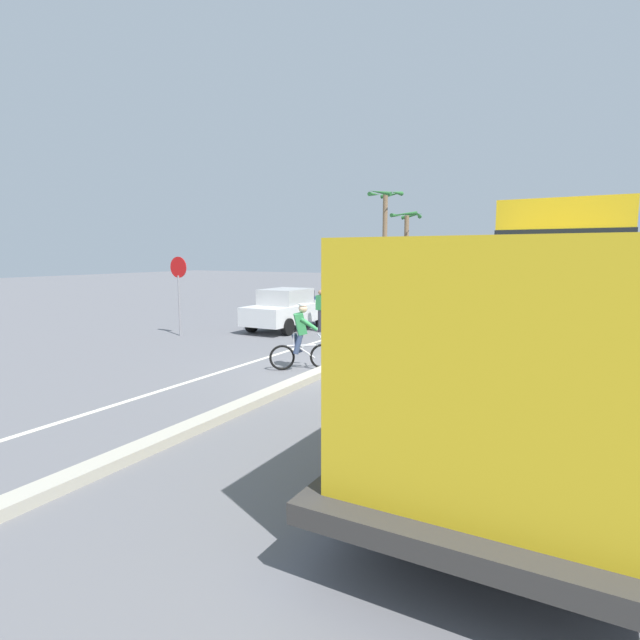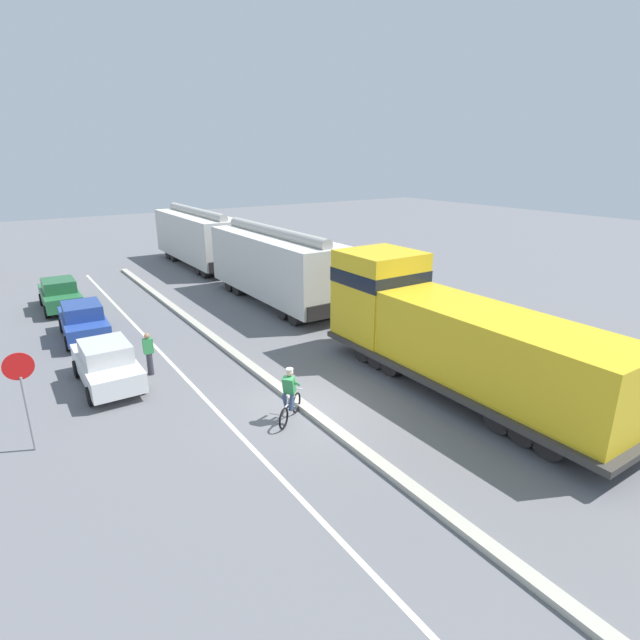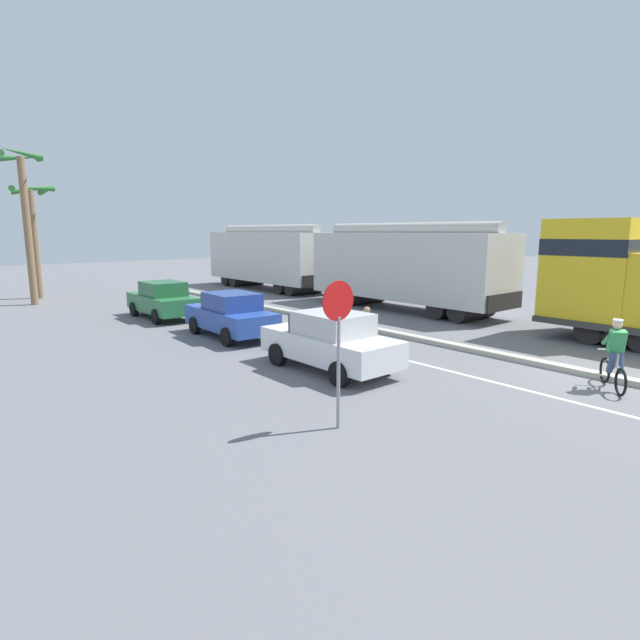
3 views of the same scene
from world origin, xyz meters
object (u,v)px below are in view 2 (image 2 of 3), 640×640
object	(u,v)px
hopper_car_lead	(276,266)
parked_car_blue	(83,320)
parked_car_green	(60,294)
hopper_car_middle	(198,238)
locomotive	(445,336)
stop_sign	(22,383)
pedestrian_by_cars	(149,353)
parked_car_white	(107,363)
cyclist	(290,396)

from	to	relation	value
hopper_car_lead	parked_car_blue	xyz separation A→B (m)	(-9.73, -0.11, -1.26)
hopper_car_lead	parked_car_green	distance (m)	11.37
hopper_car_middle	parked_car_green	distance (m)	11.87
locomotive	parked_car_green	xyz separation A→B (m)	(-9.98, 17.46, -0.98)
parked_car_green	stop_sign	xyz separation A→B (m)	(-2.53, -14.20, 1.21)
parked_car_green	pedestrian_by_cars	xyz separation A→B (m)	(1.56, -10.95, 0.03)
parked_car_white	cyclist	xyz separation A→B (m)	(4.08, -5.72, 0.00)
parked_car_blue	pedestrian_by_cars	size ratio (longest dim) A/B	2.64
cyclist	stop_sign	distance (m)	7.25
cyclist	pedestrian_by_cars	bearing A→B (deg)	114.24
hopper_car_middle	parked_car_white	xyz separation A→B (m)	(-9.89, -17.30, -1.26)
parked_car_white	stop_sign	bearing A→B (deg)	-129.30
hopper_car_middle	pedestrian_by_cars	size ratio (longest dim) A/B	6.54
parked_car_green	cyclist	xyz separation A→B (m)	(4.16, -16.72, 0.00)
hopper_car_lead	parked_car_green	xyz separation A→B (m)	(-9.98, 5.30, -1.26)
stop_sign	pedestrian_by_cars	size ratio (longest dim) A/B	1.78
parked_car_blue	locomotive	bearing A→B (deg)	-51.09
locomotive	parked_car_green	size ratio (longest dim) A/B	2.75
stop_sign	parked_car_white	bearing A→B (deg)	50.70
hopper_car_lead	parked_car_white	world-z (taller)	hopper_car_lead
hopper_car_lead	stop_sign	world-z (taller)	hopper_car_lead
parked_car_blue	parked_car_green	world-z (taller)	same
locomotive	hopper_car_middle	bearing A→B (deg)	90.00
hopper_car_lead	parked_car_green	bearing A→B (deg)	152.00
locomotive	cyclist	bearing A→B (deg)	172.78
pedestrian_by_cars	parked_car_green	bearing A→B (deg)	98.12
locomotive	parked_car_white	xyz separation A→B (m)	(-9.89, 6.45, -0.98)
parked_car_white	hopper_car_middle	bearing A→B (deg)	60.24
locomotive	parked_car_blue	size ratio (longest dim) A/B	2.72
hopper_car_lead	hopper_car_middle	size ratio (longest dim) A/B	1.00
locomotive	stop_sign	distance (m)	12.93
hopper_car_lead	cyclist	world-z (taller)	hopper_car_lead
hopper_car_middle	parked_car_green	size ratio (longest dim) A/B	2.51
hopper_car_middle	parked_car_blue	world-z (taller)	hopper_car_middle
hopper_car_lead	hopper_car_middle	xyz separation A→B (m)	(0.00, 11.60, 0.00)
parked_car_white	parked_car_blue	xyz separation A→B (m)	(0.17, 5.60, 0.00)
hopper_car_lead	parked_car_blue	size ratio (longest dim) A/B	2.48
locomotive	hopper_car_lead	size ratio (longest dim) A/B	1.10
locomotive	parked_car_green	distance (m)	20.13
stop_sign	parked_car_blue	bearing A→B (deg)	72.44
cyclist	pedestrian_by_cars	world-z (taller)	cyclist
parked_car_white	parked_car_blue	bearing A→B (deg)	88.29
locomotive	stop_sign	size ratio (longest dim) A/B	4.03
parked_car_white	parked_car_blue	distance (m)	5.60
parked_car_green	hopper_car_middle	bearing A→B (deg)	32.25
locomotive	cyclist	xyz separation A→B (m)	(-5.82, 0.74, -0.98)
parked_car_white	pedestrian_by_cars	world-z (taller)	same
pedestrian_by_cars	hopper_car_lead	bearing A→B (deg)	33.86
hopper_car_middle	stop_sign	distance (m)	24.01
hopper_car_middle	parked_car_blue	xyz separation A→B (m)	(-9.73, -11.71, -1.26)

